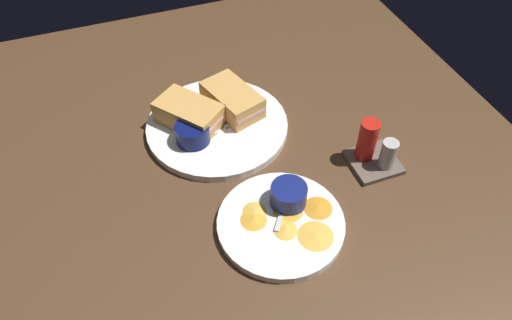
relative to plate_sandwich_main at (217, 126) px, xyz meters
The scene contains 11 objects.
ground_plane 7.09cm from the plate_sandwich_main, 26.22° to the left, with size 110.00×110.00×3.00cm, color #4C331E.
plate_sandwich_main is the anchor object (origin of this frame).
sandwich_half_near 6.36cm from the plate_sandwich_main, 126.00° to the left, with size 14.77×11.25×4.80cm.
sandwich_half_far 6.36cm from the plate_sandwich_main, 114.00° to the right, with size 14.92×14.00×4.80cm.
ramekin_dark_sauce 7.10cm from the plate_sandwich_main, 63.00° to the right, with size 6.77×6.77×3.80cm.
spoon_by_dark_ramekin 2.39cm from the plate_sandwich_main, 11.82° to the right, with size 3.12×9.96×0.80cm.
plate_chips_companion 27.14cm from the plate_sandwich_main, ahead, with size 21.92×21.92×1.60cm, color white.
ramekin_light_gravy 24.54cm from the plate_sandwich_main, 13.48° to the left, with size 6.37×6.37×3.96cm.
spoon_by_gravy_ramekin 23.85cm from the plate_sandwich_main, 13.81° to the left, with size 8.88×6.95×0.80cm.
plantain_chip_scatter 27.76cm from the plate_sandwich_main, ahead, with size 14.80×17.58×0.60cm.
condiment_caddy 31.69cm from the plate_sandwich_main, 52.27° to the left, with size 9.00×9.00×9.50cm.
Camera 1 is at (63.63, -20.46, 68.70)cm, focal length 33.59 mm.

